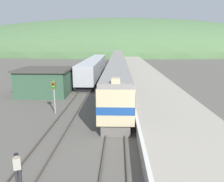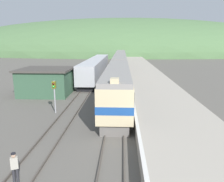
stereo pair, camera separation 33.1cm
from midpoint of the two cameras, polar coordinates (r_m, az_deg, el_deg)
track_main at (r=66.98m, az=2.38°, el=6.81°), size 1.52×180.00×0.16m
track_siding at (r=67.17m, az=-1.70°, el=6.83°), size 1.52×180.00×0.16m
platform at (r=47.30m, az=8.35°, el=4.69°), size 6.89×140.00×1.05m
distant_hills at (r=140.60m, az=2.58°, el=9.93°), size 229.58×103.31×41.29m
station_shed at (r=30.97m, az=-16.44°, el=2.45°), size 6.88×6.14×3.57m
express_train_lead_car at (r=25.97m, az=1.81°, el=2.04°), size 2.93×20.77×4.47m
carriage_second at (r=47.54m, az=2.24°, el=6.95°), size 2.92×20.56×4.11m
carriage_third at (r=68.90m, az=2.41°, el=8.77°), size 2.92×20.56×4.11m
siding_train at (r=44.77m, az=-3.91°, el=6.15°), size 2.90×28.71×3.71m
signal_post_siding at (r=22.37m, az=-14.45°, el=0.25°), size 0.36×0.42×3.32m
track_worker at (r=12.64m, az=-23.39°, el=-17.55°), size 0.42×0.35×1.67m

